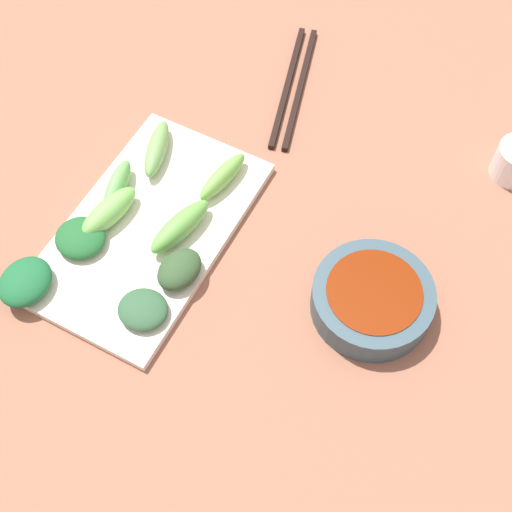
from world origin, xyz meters
name	(u,v)px	position (x,y,z in m)	size (l,w,h in m)	color
tabletop	(235,267)	(0.00, 0.00, 0.01)	(2.10, 2.10, 0.02)	#8C5943
sauce_bowl	(372,299)	(-0.17, -0.02, 0.04)	(0.14, 0.14, 0.04)	#344B54
serving_plate	(149,230)	(0.12, 0.01, 0.03)	(0.19, 0.32, 0.01)	silver
broccoli_leafy_0	(179,270)	(0.04, 0.05, 0.05)	(0.05, 0.06, 0.03)	#2C4828
broccoli_stalk_1	(109,212)	(0.16, 0.02, 0.05)	(0.03, 0.09, 0.03)	#6CB051
broccoli_stalk_2	(117,186)	(0.17, -0.01, 0.05)	(0.02, 0.08, 0.03)	#64B056
broccoli_stalk_3	(178,229)	(0.07, 0.00, 0.05)	(0.03, 0.10, 0.03)	#5EA644
broccoli_stalk_4	(223,176)	(0.07, -0.09, 0.05)	(0.02, 0.09, 0.03)	#6BB247
broccoli_leafy_5	(25,282)	(0.19, 0.15, 0.05)	(0.06, 0.07, 0.03)	#195A30
broccoli_leafy_6	(143,310)	(0.06, 0.11, 0.04)	(0.06, 0.05, 0.02)	#2D5334
broccoli_stalk_7	(157,149)	(0.16, -0.09, 0.05)	(0.02, 0.09, 0.03)	#6A9E53
broccoli_leafy_8	(80,238)	(0.17, 0.07, 0.04)	(0.06, 0.06, 0.02)	#1C5729
chopsticks	(294,87)	(0.06, -0.29, 0.02)	(0.09, 0.23, 0.01)	black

